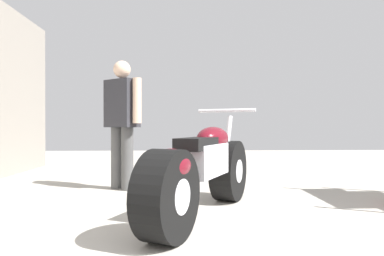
% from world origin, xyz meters
% --- Properties ---
extents(ground_plane, '(15.34, 15.34, 0.00)m').
position_xyz_m(ground_plane, '(0.00, 3.08, 0.00)').
color(ground_plane, '#A8A399').
extents(motorcycle_maroon_cruiser, '(1.13, 2.03, 1.00)m').
position_xyz_m(motorcycle_maroon_cruiser, '(-0.20, 2.30, 0.41)').
color(motorcycle_maroon_cruiser, black).
rests_on(motorcycle_maroon_cruiser, ground_plane).
extents(mechanic_in_blue, '(0.58, 0.50, 1.65)m').
position_xyz_m(mechanic_in_blue, '(-1.14, 3.73, 0.93)').
color(mechanic_in_blue, '#4C4C4C').
rests_on(mechanic_in_blue, ground_plane).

